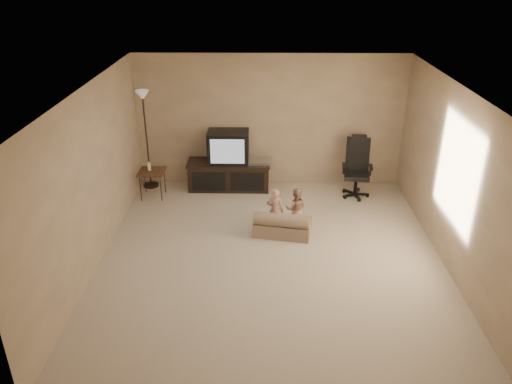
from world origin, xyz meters
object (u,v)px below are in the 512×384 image
(child_sofa, at_px, (282,225))
(toddler_right, at_px, (296,209))
(office_chair, at_px, (356,175))
(floor_lamp, at_px, (145,118))
(tv_stand, at_px, (229,165))
(toddler_left, at_px, (275,210))
(side_table, at_px, (151,172))

(child_sofa, xyz_separation_m, toddler_right, (0.22, 0.21, 0.18))
(office_chair, distance_m, floor_lamp, 4.03)
(tv_stand, height_order, floor_lamp, floor_lamp)
(office_chair, xyz_separation_m, toddler_left, (-1.53, -1.40, -0.03))
(tv_stand, xyz_separation_m, toddler_left, (0.83, -1.68, -0.09))
(office_chair, relative_size, floor_lamp, 0.60)
(toddler_right, bearing_deg, tv_stand, -48.54)
(office_chair, distance_m, side_table, 3.75)
(side_table, height_order, child_sofa, side_table)
(toddler_left, bearing_deg, floor_lamp, -25.85)
(tv_stand, height_order, toddler_left, tv_stand)
(tv_stand, bearing_deg, toddler_left, -63.32)
(side_table, distance_m, child_sofa, 2.73)
(child_sofa, distance_m, toddler_left, 0.26)
(office_chair, height_order, toddler_right, office_chair)
(side_table, bearing_deg, child_sofa, -30.61)
(tv_stand, height_order, child_sofa, tv_stand)
(floor_lamp, bearing_deg, toddler_right, -31.37)
(floor_lamp, xyz_separation_m, toddler_left, (2.37, -1.74, -0.99))
(child_sofa, height_order, toddler_left, toddler_left)
(tv_stand, bearing_deg, side_table, -162.97)
(tv_stand, relative_size, child_sofa, 1.66)
(toddler_left, height_order, toddler_right, toddler_left)
(office_chair, bearing_deg, floor_lamp, -177.41)
(tv_stand, xyz_separation_m, side_table, (-1.39, -0.42, 0.03))
(side_table, bearing_deg, office_chair, 2.09)
(floor_lamp, bearing_deg, office_chair, -4.97)
(toddler_left, distance_m, toddler_right, 0.35)
(toddler_right, bearing_deg, toddler_left, 19.57)
(child_sofa, bearing_deg, toddler_right, 52.87)
(office_chair, xyz_separation_m, toddler_right, (-1.19, -1.31, -0.04))
(child_sofa, bearing_deg, office_chair, 57.07)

